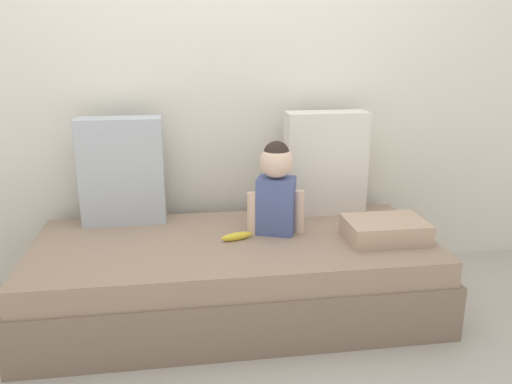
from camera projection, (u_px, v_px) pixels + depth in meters
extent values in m
plane|color=#B2ADA3|center=(235.00, 310.00, 2.76)|extent=(12.00, 12.00, 0.00)
cube|color=silver|center=(222.00, 85.00, 2.99)|extent=(5.29, 0.10, 2.28)
cube|color=#826C5B|center=(235.00, 287.00, 2.72)|extent=(2.09, 0.91, 0.28)
cube|color=gray|center=(234.00, 251.00, 2.66)|extent=(2.03, 0.89, 0.13)
cube|color=#B2BCC6|center=(122.00, 171.00, 2.81)|extent=(0.45, 0.16, 0.59)
cube|color=silver|center=(325.00, 163.00, 2.97)|extent=(0.47, 0.16, 0.60)
cube|color=#4C5B93|center=(276.00, 206.00, 2.69)|extent=(0.23, 0.19, 0.30)
sphere|color=beige|center=(276.00, 161.00, 2.62)|extent=(0.17, 0.17, 0.17)
sphere|color=#2D231E|center=(277.00, 154.00, 2.61)|extent=(0.13, 0.13, 0.13)
cylinder|color=beige|center=(253.00, 214.00, 2.68)|extent=(0.06, 0.06, 0.23)
cylinder|color=beige|center=(299.00, 211.00, 2.72)|extent=(0.06, 0.06, 0.23)
ellipsoid|color=yellow|center=(237.00, 236.00, 2.63)|extent=(0.18, 0.09, 0.04)
cube|color=tan|center=(385.00, 230.00, 2.63)|extent=(0.40, 0.28, 0.11)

